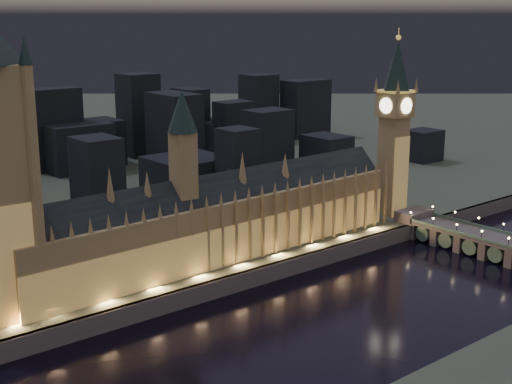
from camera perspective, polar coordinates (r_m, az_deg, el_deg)
ground_plane at (r=292.94m, az=6.17°, el=-9.42°), size 2000.00×2000.00×0.00m
embankment_wall at (r=319.21m, az=0.91°, el=-6.54°), size 2000.00×2.50×8.00m
palace_of_westminster at (r=321.59m, az=-2.85°, el=-2.20°), size 202.00×26.90×78.00m
elizabeth_tower at (r=394.26m, az=11.06°, el=6.21°), size 18.00×18.00×101.28m
westminster_bridge at (r=369.23m, az=18.40°, el=-4.08°), size 19.57×113.00×15.90m
city_backdrop at (r=495.58m, az=-11.79°, el=3.73°), size 478.88×215.63×76.18m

